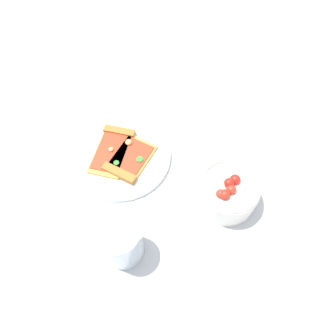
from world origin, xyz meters
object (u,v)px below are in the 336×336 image
Objects in this scene: pizza_slice_near at (128,161)px; soda_glass at (122,243)px; paper_napkin at (196,110)px; plate at (121,156)px; pizza_slice_far at (113,148)px; salad_bowl at (228,192)px.

soda_glass is at bearing 64.52° from pizza_slice_near.
soda_glass reaches higher than paper_napkin.
soda_glass is (0.08, 0.22, 0.04)m from plate.
pizza_slice_far is 0.26m from soda_glass.
salad_bowl is at bearing 128.75° from plate.
pizza_slice_near is 0.05m from pizza_slice_far.
soda_glass is at bearing 40.06° from paper_napkin.
salad_bowl is 0.26m from soda_glass.
pizza_slice_near reaches higher than pizza_slice_far.
plate is at bearing -73.05° from pizza_slice_near.
soda_glass is at bearing 69.52° from plate.
salad_bowl is at bearing 127.55° from pizza_slice_far.
soda_glass reaches higher than pizza_slice_far.
plate is at bearing 12.21° from paper_napkin.
pizza_slice_far reaches higher than paper_napkin.
salad_bowl reaches higher than plate.
pizza_slice_near is 1.10× the size of salad_bowl.
pizza_slice_far is 1.18× the size of salad_bowl.
pizza_slice_near is 1.34× the size of soda_glass.
paper_napkin is at bearing -160.75° from pizza_slice_near.
pizza_slice_near is at bearing 109.98° from pizza_slice_far.
soda_glass is (0.07, 0.24, 0.03)m from pizza_slice_far.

